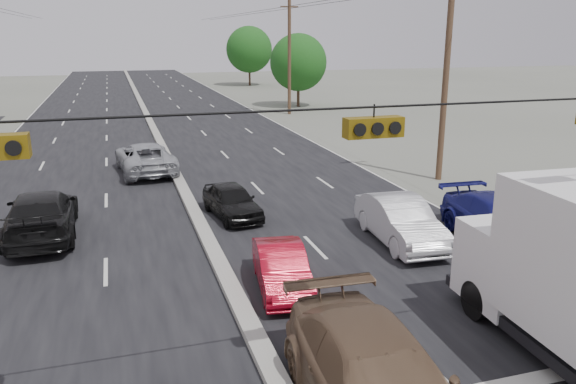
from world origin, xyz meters
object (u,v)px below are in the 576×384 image
at_px(oncoming_near, 42,215).
at_px(utility_pole_right_c, 289,56).
at_px(tree_right_far, 249,49).
at_px(oncoming_far, 145,158).
at_px(queue_car_a, 232,201).
at_px(utility_pole_right_b, 446,76).
at_px(red_sedan, 282,269).
at_px(queue_car_b, 400,221).
at_px(tree_right_mid, 298,62).
at_px(queue_car_d, 501,222).

bearing_deg(oncoming_near, utility_pole_right_c, -123.93).
xyz_separation_m(tree_right_far, oncoming_far, (-17.40, -49.28, -4.17)).
bearing_deg(tree_right_far, queue_car_a, -104.16).
bearing_deg(utility_pole_right_b, utility_pole_right_c, 90.00).
height_order(red_sedan, queue_car_a, queue_car_a).
xyz_separation_m(queue_car_b, oncoming_near, (-11.90, 4.32, 0.04)).
distance_m(tree_right_mid, queue_car_b, 38.53).
bearing_deg(tree_right_far, tree_right_mid, -92.29).
bearing_deg(queue_car_a, queue_car_d, -42.49).
relative_size(queue_car_d, oncoming_near, 0.96).
bearing_deg(tree_right_mid, queue_car_a, -112.48).
bearing_deg(queue_car_d, utility_pole_right_c, 88.05).
relative_size(tree_right_far, queue_car_a, 2.11).
distance_m(utility_pole_right_c, queue_car_a, 30.32).
distance_m(tree_right_mid, oncoming_near, 39.07).
bearing_deg(oncoming_far, oncoming_near, 59.95).
bearing_deg(queue_car_a, tree_right_far, 68.01).
relative_size(red_sedan, queue_car_b, 0.80).
xyz_separation_m(red_sedan, queue_car_b, (4.98, 2.33, 0.16)).
bearing_deg(tree_right_far, queue_car_d, -95.75).
relative_size(queue_car_b, oncoming_far, 0.83).
bearing_deg(utility_pole_right_b, tree_right_mid, 85.24).
xyz_separation_m(utility_pole_right_b, queue_car_d, (-2.90, -8.54, -4.32)).
relative_size(tree_right_far, queue_car_d, 1.50).
distance_m(utility_pole_right_c, queue_car_b, 33.24).
bearing_deg(red_sedan, tree_right_far, 85.20).
relative_size(queue_car_a, queue_car_d, 0.71).
xyz_separation_m(utility_pole_right_b, queue_car_a, (-11.10, -2.87, -4.45)).
relative_size(queue_car_d, oncoming_far, 0.96).
bearing_deg(tree_right_far, utility_pole_right_c, -96.65).
xyz_separation_m(utility_pole_right_c, tree_right_far, (3.50, 30.00, -0.15)).
height_order(tree_right_mid, red_sedan, tree_right_mid).
bearing_deg(queue_car_b, queue_car_d, -15.98).
relative_size(utility_pole_right_b, queue_car_d, 1.83).
distance_m(tree_right_mid, tree_right_far, 25.03).
bearing_deg(queue_car_d, oncoming_far, 130.64).
xyz_separation_m(tree_right_mid, queue_car_d, (-5.40, -38.54, -3.55)).
bearing_deg(oncoming_near, red_sedan, 134.90).
relative_size(utility_pole_right_b, oncoming_near, 1.76).
bearing_deg(utility_pole_right_c, utility_pole_right_b, -90.00).
bearing_deg(oncoming_far, utility_pole_right_b, 152.68).
xyz_separation_m(tree_right_mid, queue_car_b, (-8.62, -37.39, -3.55)).
xyz_separation_m(queue_car_a, oncoming_far, (-2.80, 8.59, 0.13)).
bearing_deg(oncoming_far, tree_right_far, -114.39).
bearing_deg(utility_pole_right_b, oncoming_far, 157.62).
xyz_separation_m(utility_pole_right_c, red_sedan, (-11.10, -34.72, -4.48)).
height_order(utility_pole_right_c, tree_right_mid, utility_pole_right_c).
relative_size(tree_right_far, oncoming_near, 1.43).
bearing_deg(tree_right_mid, red_sedan, -108.90).
height_order(utility_pole_right_b, utility_pole_right_c, same).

